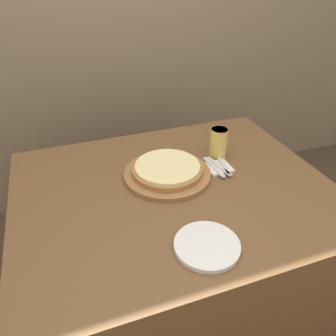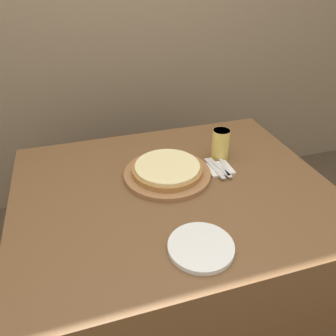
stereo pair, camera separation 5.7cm
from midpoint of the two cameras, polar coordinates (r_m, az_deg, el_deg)
name	(u,v)px [view 1 (the left image)]	position (r m, az deg, el deg)	size (l,w,h in m)	color
ground_plane	(173,297)	(1.91, -0.05, -21.59)	(12.00, 12.00, 0.00)	#473828
back_wall	(110,8)	(2.19, -10.85, 25.72)	(6.00, 0.05, 2.60)	#847056
dining_table	(174,249)	(1.62, -0.06, -13.98)	(1.31, 1.05, 0.74)	brown
pizza_on_board	(168,171)	(1.43, -1.15, -0.54)	(0.38, 0.38, 0.06)	#99663D
beer_glass	(219,142)	(1.56, 7.75, 4.52)	(0.08, 0.08, 0.15)	#E5C65B
dinner_plate	(207,246)	(1.12, 5.30, -13.34)	(0.22, 0.22, 0.02)	white
napkin_stack	(219,168)	(1.50, 7.71, 0.06)	(0.11, 0.11, 0.01)	silver
fork	(214,167)	(1.49, 6.87, 0.16)	(0.03, 0.18, 0.00)	silver
dinner_knife	(219,166)	(1.50, 7.74, 0.33)	(0.05, 0.18, 0.00)	silver
spoon	(224,165)	(1.51, 8.59, 0.50)	(0.04, 0.15, 0.00)	silver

